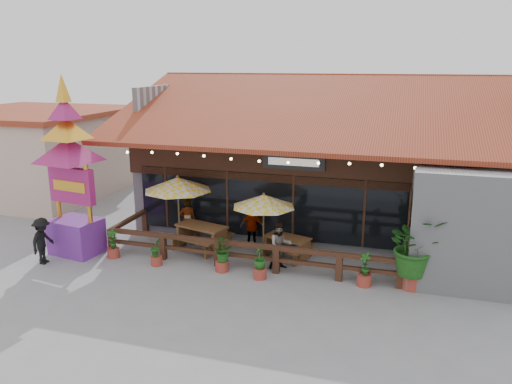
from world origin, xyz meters
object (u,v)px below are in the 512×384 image
(picnic_table_right, at_px, (287,243))
(umbrella_left, at_px, (178,184))
(tropical_plant, at_px, (415,248))
(thai_sign_tower, at_px, (69,155))
(pedestrian, at_px, (43,241))
(picnic_table_left, at_px, (202,233))
(umbrella_right, at_px, (264,201))

(picnic_table_right, bearing_deg, umbrella_left, 179.70)
(picnic_table_right, xyz_separation_m, tropical_plant, (4.13, -1.34, 0.79))
(thai_sign_tower, xyz_separation_m, pedestrian, (-0.48, -1.14, -2.73))
(umbrella_left, relative_size, thai_sign_tower, 0.41)
(umbrella_left, distance_m, picnic_table_left, 1.95)
(umbrella_right, relative_size, picnic_table_left, 1.07)
(umbrella_right, bearing_deg, pedestrian, -159.26)
(umbrella_left, distance_m, thai_sign_tower, 3.80)
(umbrella_right, bearing_deg, thai_sign_tower, -167.03)
(umbrella_left, height_order, picnic_table_left, umbrella_left)
(thai_sign_tower, relative_size, pedestrian, 4.21)
(umbrella_right, distance_m, thai_sign_tower, 6.77)
(thai_sign_tower, xyz_separation_m, tropical_plant, (11.35, 0.40, -2.23))
(picnic_table_left, xyz_separation_m, thai_sign_tower, (-4.07, -1.65, 2.93))
(picnic_table_right, bearing_deg, thai_sign_tower, -166.42)
(picnic_table_left, distance_m, pedestrian, 5.34)
(picnic_table_right, xyz_separation_m, pedestrian, (-7.70, -2.88, 0.29))
(picnic_table_left, distance_m, tropical_plant, 7.43)
(picnic_table_left, relative_size, tropical_plant, 0.97)
(umbrella_left, distance_m, umbrella_right, 3.32)
(umbrella_left, relative_size, picnic_table_right, 1.44)
(tropical_plant, relative_size, pedestrian, 1.43)
(umbrella_right, height_order, tropical_plant, umbrella_right)
(picnic_table_right, height_order, thai_sign_tower, thai_sign_tower)
(umbrella_left, bearing_deg, picnic_table_right, -0.30)
(pedestrian, bearing_deg, thai_sign_tower, -28.96)
(umbrella_left, height_order, pedestrian, umbrella_left)
(umbrella_left, bearing_deg, tropical_plant, -9.42)
(thai_sign_tower, distance_m, pedestrian, 3.00)
(thai_sign_tower, height_order, tropical_plant, thai_sign_tower)
(picnic_table_left, xyz_separation_m, picnic_table_right, (3.15, 0.09, -0.09))
(tropical_plant, bearing_deg, picnic_table_right, 162.02)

